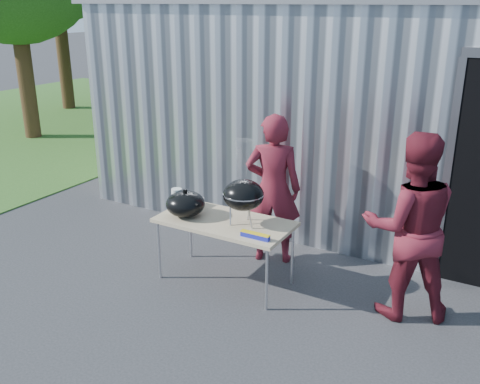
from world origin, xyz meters
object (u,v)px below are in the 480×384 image
Objects in this scene: kettle_grill at (243,188)px; person_bystander at (410,227)px; person_cook at (273,189)px; folding_table at (225,224)px.

person_bystander is at bearing 11.50° from kettle_grill.
person_cook is 1.75m from person_bystander.
person_cook reaches higher than kettle_grill.
kettle_grill reaches higher than folding_table.
person_bystander reaches higher than kettle_grill.
person_bystander reaches higher than person_cook.
person_cook is 0.96× the size of person_bystander.
person_bystander is at bearing 145.91° from person_cook.
person_bystander reaches higher than folding_table.
folding_table is 0.51m from kettle_grill.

